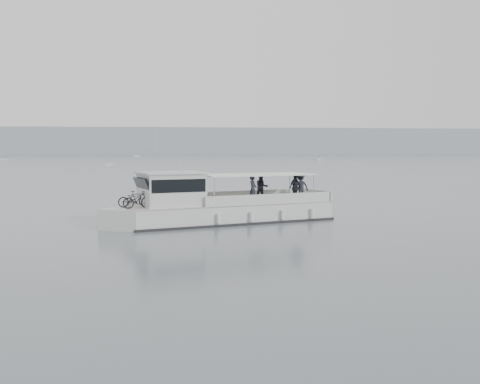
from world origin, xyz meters
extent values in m
plane|color=#535D62|center=(0.00, 0.00, 0.00)|extent=(1400.00, 1400.00, 0.00)
cube|color=#939EA8|center=(0.00, 560.00, 14.00)|extent=(1400.00, 90.00, 28.00)
cube|color=silver|center=(5.34, -1.42, 0.41)|extent=(11.25, 6.33, 1.18)
cube|color=silver|center=(0.20, -3.22, 0.41)|extent=(2.79, 2.79, 1.18)
cube|color=beige|center=(5.34, -1.42, 1.00)|extent=(11.25, 6.33, 0.05)
cube|color=black|center=(5.34, -1.42, 0.05)|extent=(11.46, 6.49, 0.16)
cube|color=silver|center=(6.43, 0.43, 1.27)|extent=(6.89, 2.47, 0.55)
cube|color=silver|center=(7.35, -2.21, 1.27)|extent=(6.89, 2.47, 0.55)
cube|color=silver|center=(10.45, 0.35, 1.27)|extent=(1.04, 2.78, 0.55)
cube|color=silver|center=(2.25, -2.50, 1.82)|extent=(3.55, 3.27, 1.64)
cube|color=black|center=(0.92, -2.96, 1.95)|extent=(1.23, 2.31, 1.05)
cube|color=black|center=(2.25, -2.50, 2.09)|extent=(3.39, 3.25, 0.64)
cube|color=silver|center=(2.25, -2.50, 2.68)|extent=(3.78, 3.50, 0.09)
cube|color=white|center=(6.72, -0.95, 2.50)|extent=(6.73, 4.60, 0.07)
cylinder|color=silver|center=(4.39, -3.10, 1.75)|extent=(0.07, 0.07, 1.50)
cylinder|color=silver|center=(3.55, -0.70, 1.75)|extent=(0.07, 0.07, 1.50)
cylinder|color=silver|center=(9.88, -1.19, 1.75)|extent=(0.07, 0.07, 1.50)
cylinder|color=silver|center=(9.04, 1.21, 1.75)|extent=(0.07, 0.07, 1.50)
cylinder|color=silver|center=(1.47, -1.91, 3.86)|extent=(0.03, 0.03, 2.36)
cylinder|color=silver|center=(2.81, -2.98, 3.68)|extent=(0.03, 0.03, 2.00)
cylinder|color=silver|center=(4.58, -3.38, 0.45)|extent=(0.28, 0.28, 0.45)
cylinder|color=silver|center=(6.30, -2.78, 0.45)|extent=(0.28, 0.28, 0.45)
cylinder|color=silver|center=(8.01, -2.19, 0.45)|extent=(0.28, 0.28, 0.45)
cylinder|color=silver|center=(9.73, -1.59, 0.45)|extent=(0.28, 0.28, 0.45)
imported|color=black|center=(0.42, -2.75, 1.41)|extent=(1.65, 1.03, 0.82)
imported|color=black|center=(0.66, -3.44, 1.43)|extent=(1.49, 0.86, 0.86)
imported|color=#23252F|center=(6.47, -1.90, 1.76)|extent=(0.60, 0.66, 1.53)
imported|color=#23252F|center=(7.19, -0.11, 1.76)|extent=(0.78, 0.63, 1.53)
imported|color=#23252F|center=(8.95, -0.74, 1.76)|extent=(0.92, 0.87, 1.53)
imported|color=#23252F|center=(9.51, 0.41, 1.76)|extent=(1.10, 0.81, 1.53)
cube|color=silver|center=(58.35, 186.62, 0.30)|extent=(4.40, 5.26, 0.75)
cube|color=silver|center=(58.35, 186.62, 0.62)|extent=(2.26, 2.35, 0.45)
cylinder|color=silver|center=(58.35, 186.62, 3.49)|extent=(0.08, 0.08, 5.78)
cube|color=silver|center=(-28.51, 339.93, 0.30)|extent=(6.24, 6.05, 0.75)
cube|color=silver|center=(-28.51, 339.93, 0.62)|extent=(2.94, 2.92, 0.45)
cylinder|color=silver|center=(-28.51, 339.93, 4.22)|extent=(0.08, 0.08, 7.24)
cube|color=silver|center=(-14.53, 102.91, 0.30)|extent=(1.95, 5.49, 0.75)
cube|color=silver|center=(-14.53, 102.91, 0.62)|extent=(1.59, 1.96, 0.45)
cylinder|color=silver|center=(-14.53, 102.91, 3.59)|extent=(0.08, 0.08, 5.97)
cube|color=silver|center=(119.57, 381.59, 0.30)|extent=(5.25, 5.62, 0.75)
cube|color=silver|center=(119.57, 381.59, 0.62)|extent=(2.58, 2.61, 0.45)
camera|label=1|loc=(2.82, -29.39, 3.75)|focal=40.00mm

